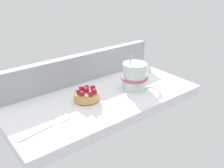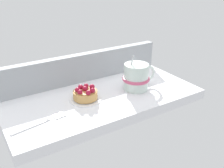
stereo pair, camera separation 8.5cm
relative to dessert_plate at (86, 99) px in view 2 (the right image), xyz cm
name	(u,v)px [view 2 (the right image)]	position (x,y,z in cm)	size (l,w,h in cm)	color
ground_plane	(102,99)	(6.21, 0.43, -1.93)	(65.08, 31.44, 3.30)	white
window_rail_back	(83,68)	(6.21, 14.64, 4.98)	(63.78, 3.03, 10.54)	#9EA3A8
dessert_plate	(86,99)	(0.00, 0.00, 0.00)	(10.41, 10.41, 0.61)	white
raspberry_tart	(86,94)	(-0.01, 0.01, 2.06)	(7.85, 7.85, 4.28)	tan
coffee_mug	(137,77)	(18.86, -1.69, 4.25)	(12.97, 9.60, 12.68)	silver
dessert_fork	(40,123)	(-16.88, -5.48, 0.02)	(16.02, 4.23, 0.60)	silver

